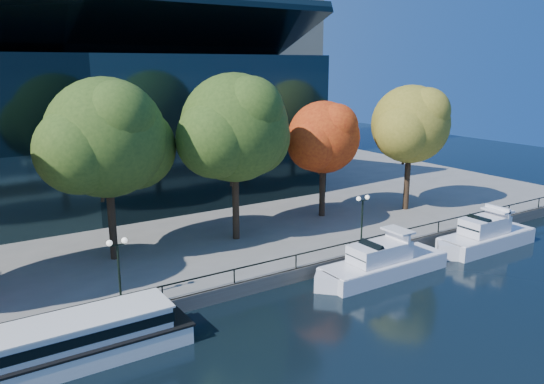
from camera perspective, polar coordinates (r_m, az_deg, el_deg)
ground at (r=33.53m, az=-1.29°, el=-13.17°), size 160.00×160.00×0.00m
promenade at (r=65.51m, az=-18.18°, el=0.04°), size 90.00×67.08×1.00m
railing at (r=35.30m, az=-4.10°, el=-8.33°), size 88.20×0.08×0.99m
convention_building at (r=58.87m, az=-21.36°, el=6.25°), size 50.00×24.57×21.43m
tour_boat at (r=30.02m, az=-22.99°, el=-15.09°), size 15.28×3.41×2.90m
cruiser_near at (r=39.59m, az=11.51°, el=-7.52°), size 11.39×2.93×3.30m
cruiser_far at (r=47.88m, az=21.82°, el=-4.42°), size 10.52×2.92×3.44m
tree_2 at (r=39.35m, az=-17.14°, el=5.34°), size 10.63×8.72×13.30m
tree_3 at (r=42.31m, az=-3.80°, el=6.66°), size 10.75×8.82×13.50m
tree_4 at (r=49.45m, az=5.72°, el=5.71°), size 8.36×6.85×10.86m
tree_5 at (r=53.20m, az=14.82°, el=6.89°), size 9.38×7.69×12.21m
lamp_1 at (r=33.14m, az=-16.24°, el=-6.58°), size 1.26×0.36×4.03m
lamp_2 at (r=42.49m, az=9.71°, el=-1.77°), size 1.26×0.36×4.03m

